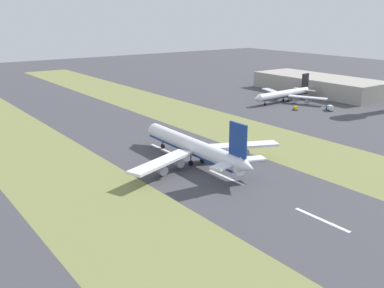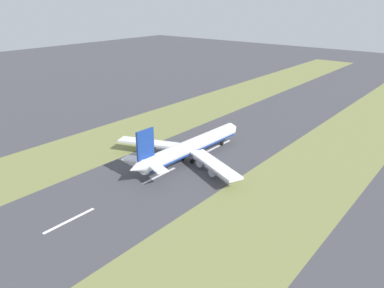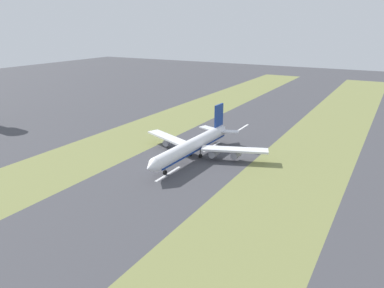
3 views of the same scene
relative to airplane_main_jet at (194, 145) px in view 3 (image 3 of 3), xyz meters
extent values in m
plane|color=#424247|center=(-0.04, 3.70, -6.02)|extent=(800.00, 800.00, 0.00)
cube|color=olive|center=(-45.04, 3.70, -6.02)|extent=(40.00, 600.00, 0.01)
cube|color=olive|center=(44.96, 3.70, -6.02)|extent=(40.00, 600.00, 0.01)
cube|color=silver|center=(-0.04, -58.10, -6.01)|extent=(1.20, 18.00, 0.01)
cube|color=silver|center=(-0.04, -18.10, -6.01)|extent=(1.20, 18.00, 0.01)
cube|color=silver|center=(-0.04, 21.90, -6.01)|extent=(1.20, 18.00, 0.01)
cylinder|color=white|center=(0.05, 1.90, 0.18)|extent=(7.47, 56.14, 6.00)
cone|color=white|center=(0.85, 32.39, 0.18)|extent=(6.01, 5.15, 5.88)
cone|color=white|center=(-0.76, -29.08, 0.98)|extent=(5.26, 6.13, 5.10)
cube|color=navy|center=(0.05, 1.90, -1.47)|extent=(7.11, 53.89, 0.70)
cube|color=white|center=(-17.63, -4.85, -0.72)|extent=(29.27, 15.77, 0.90)
cube|color=white|center=(17.35, -5.77, -0.72)|extent=(28.99, 17.07, 0.90)
cylinder|color=#93939E|center=(-9.05, -1.86, -3.17)|extent=(3.32, 4.88, 3.20)
cylinder|color=#93939E|center=(-18.14, -5.12, -3.17)|extent=(3.32, 4.88, 3.20)
cylinder|color=#93939E|center=(8.94, -2.33, -3.17)|extent=(3.32, 4.88, 3.20)
cylinder|color=#93939E|center=(17.85, -6.07, -3.17)|extent=(3.32, 4.88, 3.20)
cube|color=navy|center=(-0.63, -24.09, 8.68)|extent=(1.01, 8.02, 11.00)
cube|color=white|center=(-6.13, -23.94, 1.18)|extent=(10.84, 7.06, 0.60)
cube|color=white|center=(4.87, -24.23, 1.18)|extent=(10.90, 7.49, 0.60)
cylinder|color=#59595E|center=(0.61, 23.18, -3.52)|extent=(0.50, 0.50, 3.20)
cylinder|color=black|center=(0.61, 23.18, -5.12)|extent=(0.95, 1.82, 1.80)
cylinder|color=#59595E|center=(-2.63, -1.03, -3.52)|extent=(0.50, 0.50, 3.20)
cylinder|color=black|center=(-2.63, -1.03, -5.12)|extent=(0.95, 1.82, 1.80)
cylinder|color=#59595E|center=(2.57, -1.16, -3.52)|extent=(0.50, 0.50, 3.20)
cylinder|color=black|center=(2.57, -1.16, -5.12)|extent=(0.95, 1.82, 1.80)
camera|label=1|loc=(-93.20, -127.09, 47.84)|focal=42.00mm
camera|label=2|loc=(91.18, -111.13, 57.99)|focal=35.00mm
camera|label=3|loc=(-77.03, 139.59, 51.98)|focal=35.00mm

